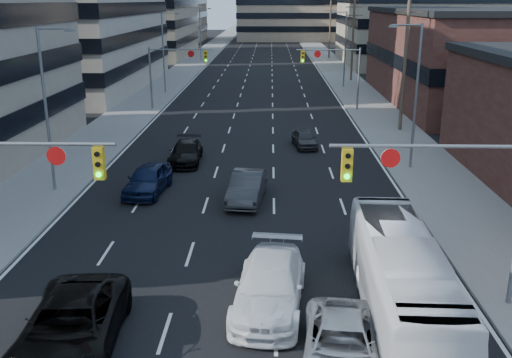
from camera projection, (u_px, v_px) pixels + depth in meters
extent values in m
cube|color=black|center=(264.00, 44.00, 136.64)|extent=(18.00, 300.00, 0.02)
cube|color=slate|center=(216.00, 44.00, 136.90)|extent=(5.00, 300.00, 0.15)
cube|color=slate|center=(312.00, 44.00, 136.34)|extent=(5.00, 300.00, 0.15)
cube|color=gray|center=(134.00, 12.00, 106.21)|extent=(20.00, 30.00, 16.00)
cube|color=#472119|center=(489.00, 59.00, 58.45)|extent=(20.00, 30.00, 9.00)
cube|color=gray|center=(413.00, 21.00, 93.90)|extent=(22.00, 28.00, 14.00)
cube|color=#ADA089|center=(154.00, 1.00, 143.84)|extent=(24.00, 24.00, 20.00)
cube|color=gray|center=(400.00, 19.00, 134.07)|extent=(22.00, 22.00, 12.00)
cylinder|color=slate|center=(18.00, 144.00, 18.76)|extent=(6.50, 0.12, 0.12)
cube|color=gold|center=(99.00, 163.00, 18.89)|extent=(0.35, 0.28, 1.10)
cylinder|color=black|center=(97.00, 154.00, 18.63)|extent=(0.18, 0.06, 0.18)
cylinder|color=black|center=(98.00, 165.00, 18.74)|extent=(0.18, 0.06, 0.18)
cylinder|color=#0CE526|center=(99.00, 175.00, 18.84)|extent=(0.18, 0.06, 0.18)
cylinder|color=white|center=(56.00, 156.00, 18.82)|extent=(0.64, 0.06, 0.64)
cylinder|color=slate|center=(430.00, 146.00, 18.44)|extent=(6.50, 0.12, 0.12)
cube|color=gold|center=(347.00, 165.00, 18.69)|extent=(0.35, 0.28, 1.10)
cylinder|color=black|center=(348.00, 156.00, 18.44)|extent=(0.18, 0.06, 0.18)
cylinder|color=black|center=(348.00, 166.00, 18.54)|extent=(0.18, 0.06, 0.18)
cylinder|color=#0CE526|center=(347.00, 177.00, 18.65)|extent=(0.18, 0.06, 0.18)
cylinder|color=white|center=(390.00, 158.00, 18.56)|extent=(0.64, 0.06, 0.64)
cylinder|color=slate|center=(151.00, 79.00, 54.95)|extent=(0.18, 0.18, 6.00)
cylinder|color=slate|center=(180.00, 49.00, 54.04)|extent=(6.00, 0.12, 0.12)
cube|color=gold|center=(206.00, 56.00, 54.18)|extent=(0.35, 0.28, 1.10)
cylinder|color=black|center=(206.00, 53.00, 53.92)|extent=(0.18, 0.06, 0.18)
cylinder|color=black|center=(206.00, 57.00, 54.02)|extent=(0.18, 0.06, 0.18)
cylinder|color=#0CE526|center=(206.00, 60.00, 54.13)|extent=(0.18, 0.06, 0.18)
cylinder|color=white|center=(191.00, 54.00, 54.11)|extent=(0.64, 0.06, 0.64)
cylinder|color=slate|center=(359.00, 80.00, 54.47)|extent=(0.18, 0.18, 6.00)
cylinder|color=slate|center=(328.00, 50.00, 53.70)|extent=(6.00, 0.12, 0.12)
cube|color=gold|center=(303.00, 57.00, 53.95)|extent=(0.35, 0.28, 1.10)
cylinder|color=black|center=(303.00, 53.00, 53.70)|extent=(0.18, 0.06, 0.18)
cylinder|color=black|center=(303.00, 57.00, 53.80)|extent=(0.18, 0.06, 0.18)
cylinder|color=#0CE526|center=(303.00, 61.00, 53.91)|extent=(0.18, 0.06, 0.18)
cylinder|color=white|center=(318.00, 54.00, 53.82)|extent=(0.64, 0.06, 0.64)
cylinder|color=#4C3D2D|center=(405.00, 63.00, 45.09)|extent=(0.28, 0.28, 11.00)
cube|color=#4C3D2D|center=(409.00, 12.00, 43.91)|extent=(2.20, 0.10, 0.10)
cube|color=#4C3D2D|center=(408.00, 26.00, 44.21)|extent=(2.20, 0.10, 0.10)
cylinder|color=#4C3D2D|center=(353.00, 39.00, 73.68)|extent=(0.28, 0.28, 11.00)
cube|color=#4C3D2D|center=(354.00, 7.00, 72.51)|extent=(2.20, 0.10, 0.10)
cube|color=#4C3D2D|center=(354.00, 15.00, 72.81)|extent=(2.20, 0.10, 0.10)
cylinder|color=#4C3D2D|center=(330.00, 28.00, 102.28)|extent=(0.28, 0.28, 11.00)
cube|color=#4C3D2D|center=(331.00, 5.00, 101.11)|extent=(2.20, 0.10, 0.10)
cube|color=#4C3D2D|center=(331.00, 11.00, 101.41)|extent=(2.20, 0.10, 0.10)
cylinder|color=slate|center=(46.00, 113.00, 30.68)|extent=(0.16, 0.16, 9.00)
cylinder|color=slate|center=(54.00, 29.00, 29.33)|extent=(1.80, 0.10, 0.10)
cube|color=slate|center=(70.00, 30.00, 29.34)|extent=(0.50, 0.22, 0.14)
cylinder|color=slate|center=(163.00, 54.00, 64.05)|extent=(0.16, 0.16, 9.00)
cylinder|color=slate|center=(170.00, 13.00, 62.70)|extent=(1.80, 0.10, 0.10)
cube|color=slate|center=(177.00, 14.00, 62.70)|extent=(0.50, 0.22, 0.14)
cylinder|color=slate|center=(200.00, 35.00, 97.41)|extent=(0.16, 0.16, 9.00)
cylinder|color=slate|center=(205.00, 8.00, 96.06)|extent=(1.80, 0.10, 0.10)
cube|color=slate|center=(210.00, 9.00, 96.07)|extent=(0.50, 0.22, 0.14)
cylinder|color=slate|center=(416.00, 99.00, 34.94)|extent=(0.16, 0.16, 9.00)
cylinder|color=slate|center=(407.00, 25.00, 33.64)|extent=(1.80, 0.10, 0.10)
cube|color=slate|center=(393.00, 26.00, 33.68)|extent=(0.50, 0.22, 0.14)
cylinder|color=slate|center=(345.00, 50.00, 68.31)|extent=(0.16, 0.16, 9.00)
cylinder|color=slate|center=(339.00, 12.00, 67.00)|extent=(1.80, 0.10, 0.10)
cube|color=slate|center=(332.00, 13.00, 67.05)|extent=(0.50, 0.22, 0.14)
imported|color=black|center=(71.00, 327.00, 17.30)|extent=(3.21, 6.26, 1.69)
imported|color=silver|center=(270.00, 285.00, 19.85)|extent=(2.91, 5.93, 1.66)
imported|color=#B1B2B6|center=(341.00, 345.00, 16.66)|extent=(2.78, 5.11, 1.36)
imported|color=white|center=(401.00, 279.00, 19.05)|extent=(2.69, 10.28, 2.84)
imported|color=#0D1735|center=(148.00, 179.00, 31.65)|extent=(2.35, 4.88, 1.61)
imported|color=#2F3032|center=(247.00, 187.00, 30.37)|extent=(2.14, 4.88, 1.56)
imported|color=black|center=(186.00, 152.00, 37.55)|extent=(2.10, 4.90, 1.41)
imported|color=#2C2C2E|center=(304.00, 139.00, 41.58)|extent=(1.99, 3.88, 1.27)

